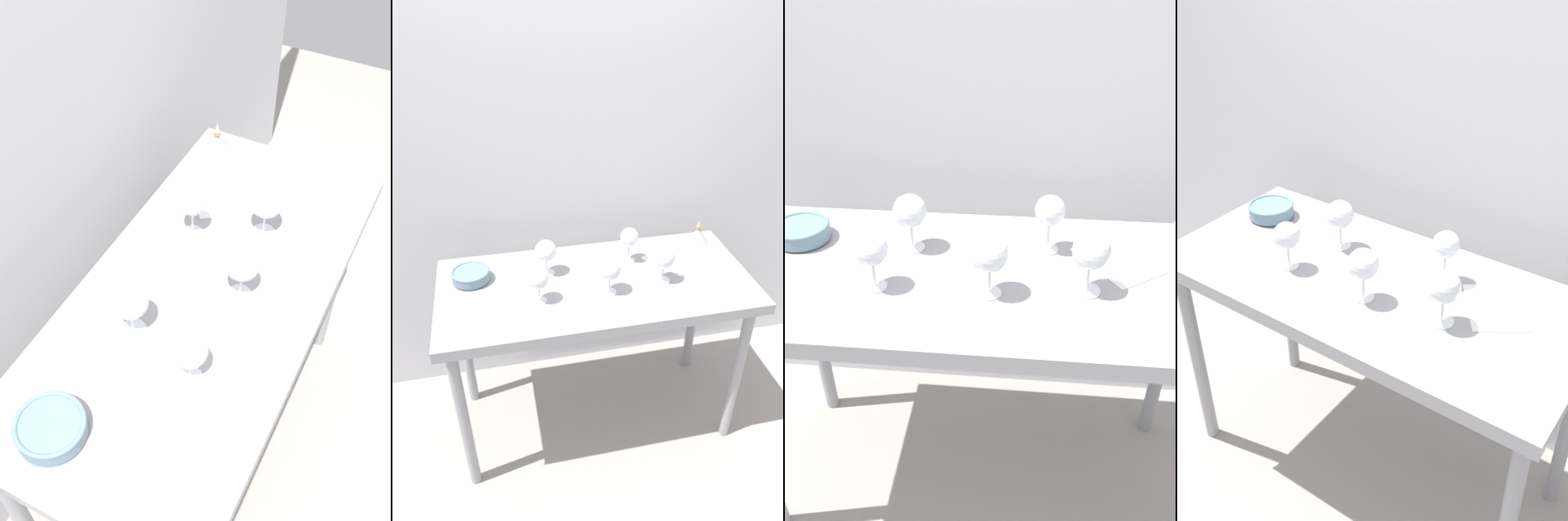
{
  "view_description": "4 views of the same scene",
  "coord_description": "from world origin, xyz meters",
  "views": [
    {
      "loc": [
        -0.97,
        -0.47,
        2.22
      ],
      "look_at": [
        0.05,
        0.04,
        0.95
      ],
      "focal_mm": 41.95,
      "sensor_mm": 36.0,
      "label": 1
    },
    {
      "loc": [
        -0.4,
        -1.7,
        2.13
      ],
      "look_at": [
        -0.03,
        0.02,
        0.99
      ],
      "focal_mm": 32.77,
      "sensor_mm": 36.0,
      "label": 2
    },
    {
      "loc": [
        0.12,
        -1.2,
        1.74
      ],
      "look_at": [
        0.01,
        -0.02,
        0.95
      ],
      "focal_mm": 36.71,
      "sensor_mm": 36.0,
      "label": 3
    },
    {
      "loc": [
        0.91,
        -1.3,
        2.0
      ],
      "look_at": [
        -0.02,
        0.03,
        0.95
      ],
      "focal_mm": 41.61,
      "sensor_mm": 36.0,
      "label": 4
    }
  ],
  "objects": [
    {
      "name": "tasting_sheet_upper",
      "position": [
        0.39,
        0.09,
        0.9
      ],
      "size": [
        0.27,
        0.29,
        0.0
      ],
      "primitive_type": "cube",
      "rotation": [
        0.0,
        0.0,
        0.6
      ],
      "color": "white",
      "rests_on": "steel_counter"
    },
    {
      "name": "wine_glass_far_right",
      "position": [
        0.19,
        0.13,
        1.03
      ],
      "size": [
        0.09,
        0.09,
        0.17
      ],
      "color": "white",
      "rests_on": "steel_counter"
    },
    {
      "name": "steel_counter",
      "position": [
        0.0,
        -0.01,
        0.79
      ],
      "size": [
        1.4,
        0.65,
        0.9
      ],
      "color": "#929297",
      "rests_on": "ground_plane"
    },
    {
      "name": "ground_plane",
      "position": [
        0.0,
        0.0,
        0.0
      ],
      "size": [
        6.0,
        6.0,
        0.0
      ],
      "primitive_type": "plane",
      "color": "#99948F"
    },
    {
      "name": "wine_glass_far_left",
      "position": [
        -0.2,
        0.1,
        1.02
      ],
      "size": [
        0.1,
        0.1,
        0.17
      ],
      "color": "white",
      "rests_on": "steel_counter"
    },
    {
      "name": "tasting_bowl",
      "position": [
        -0.54,
        0.12,
        0.93
      ],
      "size": [
        0.17,
        0.17,
        0.05
      ],
      "color": "#DBCC66",
      "rests_on": "steel_counter"
    },
    {
      "name": "back_wall",
      "position": [
        0.0,
        0.49,
        1.3
      ],
      "size": [
        3.8,
        0.04,
        2.6
      ],
      "primitive_type": "cube",
      "color": "silver",
      "rests_on": "ground_plane"
    },
    {
      "name": "wine_glass_near_right",
      "position": [
        0.29,
        -0.07,
        1.02
      ],
      "size": [
        0.1,
        0.1,
        0.17
      ],
      "color": "white",
      "rests_on": "steel_counter"
    },
    {
      "name": "wine_glass_near_left",
      "position": [
        -0.26,
        -0.1,
        1.01
      ],
      "size": [
        0.09,
        0.09,
        0.16
      ],
      "color": "white",
      "rests_on": "steel_counter"
    },
    {
      "name": "wine_glass_near_center",
      "position": [
        0.04,
        -0.1,
        1.02
      ],
      "size": [
        0.1,
        0.1,
        0.17
      ],
      "color": "white",
      "rests_on": "steel_counter"
    }
  ]
}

